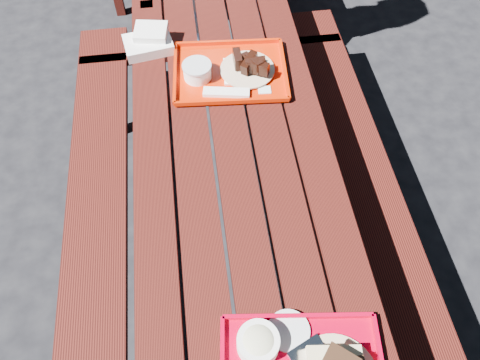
{
  "coord_description": "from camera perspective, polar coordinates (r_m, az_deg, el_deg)",
  "views": [
    {
      "loc": [
        -0.12,
        -1.02,
        2.12
      ],
      "look_at": [
        0.0,
        -0.15,
        0.82
      ],
      "focal_mm": 35.0,
      "sensor_mm": 36.0,
      "label": 1
    }
  ],
  "objects": [
    {
      "name": "far_tray",
      "position": [
        1.98,
        -1.45,
        13.1
      ],
      "size": [
        0.49,
        0.4,
        0.08
      ],
      "color": "red",
      "rests_on": "picnic_table_near"
    },
    {
      "name": "white_cloth",
      "position": [
        2.14,
        -11.02,
        16.28
      ],
      "size": [
        0.22,
        0.18,
        0.08
      ],
      "color": "white",
      "rests_on": "picnic_table_near"
    },
    {
      "name": "ground",
      "position": [
        2.36,
        -0.49,
        -8.21
      ],
      "size": [
        60.0,
        60.0,
        0.0
      ],
      "primitive_type": "plane",
      "color": "black",
      "rests_on": "ground"
    },
    {
      "name": "picnic_table_near",
      "position": [
        1.87,
        -0.61,
        -0.69
      ],
      "size": [
        1.41,
        2.4,
        0.75
      ],
      "color": "#47140D",
      "rests_on": "ground"
    }
  ]
}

